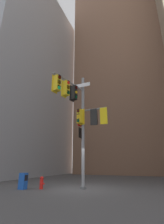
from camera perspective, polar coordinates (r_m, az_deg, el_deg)
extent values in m
plane|color=#474749|center=(11.32, 0.38, -25.31)|extent=(120.00, 120.00, 0.00)
cube|color=#9399A3|center=(31.04, -25.38, 10.14)|extent=(17.44, 17.44, 30.21)
cube|color=brown|center=(41.00, 14.71, 19.27)|extent=(17.37, 17.37, 51.57)
cylinder|color=gray|center=(11.48, 0.34, -5.58)|extent=(0.21, 0.21, 7.82)
cylinder|color=#595B5E|center=(11.31, 0.38, -24.91)|extent=(0.37, 0.37, 0.16)
cylinder|color=gray|center=(11.30, -4.21, 10.24)|extent=(0.79, 3.05, 0.11)
cylinder|color=gray|center=(11.51, 4.33, 0.94)|extent=(1.75, 0.15, 0.11)
cube|color=black|center=(11.47, -3.56, 6.45)|extent=(0.13, 0.47, 1.14)
cube|color=black|center=(11.36, -2.80, 6.68)|extent=(0.41, 0.41, 1.00)
cylinder|color=#360605|center=(11.40, -1.97, 8.52)|extent=(0.10, 0.21, 0.20)
cube|color=black|center=(11.45, -1.94, 9.07)|extent=(0.12, 0.23, 0.02)
cylinder|color=yellow|center=(11.25, -1.99, 6.93)|extent=(0.10, 0.21, 0.20)
cube|color=black|center=(11.30, -1.96, 7.49)|extent=(0.12, 0.23, 0.02)
cylinder|color=#06311C|center=(11.11, -2.01, 5.28)|extent=(0.10, 0.21, 0.20)
cube|color=black|center=(11.15, -1.98, 5.86)|extent=(0.12, 0.23, 0.02)
cube|color=yellow|center=(10.88, -6.36, 7.93)|extent=(0.13, 0.47, 1.14)
cube|color=yellow|center=(10.77, -5.59, 8.20)|extent=(0.41, 0.41, 1.00)
cylinder|color=red|center=(10.81, -4.71, 10.14)|extent=(0.10, 0.21, 0.20)
cube|color=black|center=(10.86, -4.67, 10.71)|extent=(0.12, 0.23, 0.02)
cylinder|color=#3C2C06|center=(10.65, -4.76, 8.48)|extent=(0.10, 0.21, 0.20)
cube|color=black|center=(10.70, -4.72, 9.06)|extent=(0.12, 0.23, 0.02)
cylinder|color=#06311C|center=(10.50, -4.81, 6.76)|extent=(0.10, 0.21, 0.20)
cube|color=black|center=(10.55, -4.77, 7.36)|extent=(0.12, 0.23, 0.02)
cube|color=gold|center=(10.33, -9.50, 9.56)|extent=(0.13, 0.47, 1.14)
cube|color=gold|center=(10.21, -8.72, 9.86)|extent=(0.41, 0.41, 1.00)
cylinder|color=#360605|center=(10.25, -7.80, 11.91)|extent=(0.10, 0.21, 0.20)
cube|color=black|center=(10.31, -7.75, 12.50)|extent=(0.12, 0.23, 0.02)
cylinder|color=#3C2C06|center=(10.08, -7.88, 10.18)|extent=(0.10, 0.21, 0.20)
cube|color=black|center=(10.14, -7.83, 10.79)|extent=(0.12, 0.23, 0.02)
cylinder|color=#19C672|center=(9.93, -7.97, 8.40)|extent=(0.10, 0.21, 0.20)
cube|color=black|center=(9.98, -7.91, 9.02)|extent=(0.12, 0.23, 0.02)
cube|color=black|center=(11.16, 4.08, -1.69)|extent=(0.48, 0.04, 1.14)
cube|color=black|center=(11.34, 4.40, -1.94)|extent=(0.35, 0.35, 1.00)
cylinder|color=red|center=(11.62, 4.69, -0.52)|extent=(0.20, 0.06, 0.20)
cube|color=black|center=(11.66, 4.68, 0.04)|extent=(0.22, 0.08, 0.02)
cylinder|color=#3C2C06|center=(11.52, 4.73, -2.18)|extent=(0.20, 0.06, 0.20)
cube|color=black|center=(11.56, 4.72, -1.62)|extent=(0.22, 0.08, 0.02)
cylinder|color=#06311C|center=(11.43, 4.77, -3.87)|extent=(0.20, 0.06, 0.20)
cube|color=black|center=(11.46, 4.77, -3.30)|extent=(0.22, 0.08, 0.02)
cube|color=yellow|center=(10.96, 7.52, -1.28)|extent=(0.48, 0.04, 1.14)
cube|color=yellow|center=(11.14, 7.80, -1.53)|extent=(0.35, 0.35, 1.00)
cylinder|color=#360605|center=(11.42, 8.00, -0.10)|extent=(0.20, 0.06, 0.20)
cube|color=black|center=(11.47, 7.98, 0.46)|extent=(0.22, 0.08, 0.02)
cylinder|color=#3C2C06|center=(11.32, 8.08, -1.79)|extent=(0.20, 0.06, 0.20)
cube|color=black|center=(11.36, 8.06, -1.22)|extent=(0.22, 0.08, 0.02)
cylinder|color=#19C672|center=(11.23, 8.15, -3.51)|extent=(0.20, 0.06, 0.20)
cube|color=black|center=(11.27, 8.13, -2.92)|extent=(0.22, 0.08, 0.02)
cube|color=gold|center=(11.59, -0.04, -1.76)|extent=(0.46, 0.19, 1.14)
cube|color=gold|center=(11.45, -0.68, -1.57)|extent=(0.44, 0.44, 1.00)
cylinder|color=#360605|center=(11.42, -1.36, 0.33)|extent=(0.21, 0.13, 0.20)
cube|color=black|center=(11.45, -1.37, 0.90)|extent=(0.23, 0.14, 0.02)
cylinder|color=yellow|center=(11.31, -1.37, -1.36)|extent=(0.21, 0.13, 0.20)
cube|color=black|center=(11.34, -1.39, -0.77)|extent=(0.23, 0.14, 0.02)
cylinder|color=#06311C|center=(11.22, -1.38, -3.07)|extent=(0.21, 0.13, 0.20)
cube|color=black|center=(11.25, -1.40, -2.48)|extent=(0.23, 0.14, 0.02)
cube|color=white|center=(12.24, -0.35, 9.25)|extent=(1.41, 0.06, 0.28)
cube|color=#19479E|center=(12.24, -0.35, 9.25)|extent=(1.37, 0.05, 0.24)
cube|color=red|center=(11.74, -0.49, -3.16)|extent=(0.21, 0.61, 0.80)
cube|color=white|center=(11.74, -0.49, -3.16)|extent=(0.20, 0.57, 0.76)
cube|color=black|center=(11.48, -0.71, -7.24)|extent=(0.07, 0.60, 0.72)
cube|color=white|center=(11.48, -0.71, -7.24)|extent=(0.06, 0.56, 0.68)
cylinder|color=red|center=(11.57, -13.99, -23.24)|extent=(0.22, 0.22, 0.58)
sphere|color=red|center=(11.54, -13.85, -21.52)|extent=(0.23, 0.23, 0.23)
cylinder|color=red|center=(11.47, -13.27, -23.19)|extent=(0.10, 0.09, 0.09)
cube|color=#194CB2|center=(11.76, -19.86, -21.71)|extent=(0.44, 0.36, 0.96)
cube|color=black|center=(11.60, -18.86, -20.91)|extent=(0.01, 0.29, 0.35)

